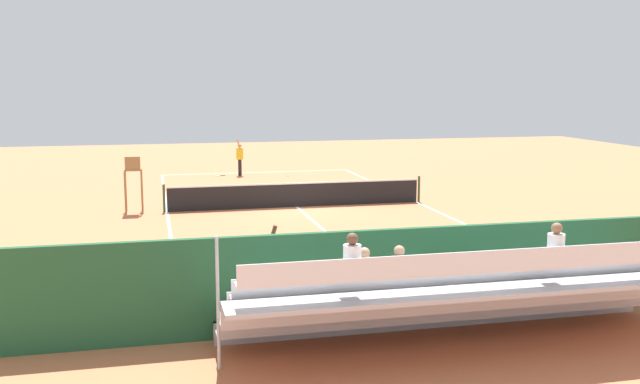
{
  "coord_description": "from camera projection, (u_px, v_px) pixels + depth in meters",
  "views": [
    {
      "loc": [
        5.53,
        27.45,
        4.95
      ],
      "look_at": [
        0.0,
        4.0,
        1.2
      ],
      "focal_mm": 40.53,
      "sensor_mm": 36.0,
      "label": 1
    }
  ],
  "objects": [
    {
      "name": "ground_plane",
      "position": [
        297.0,
        207.0,
        28.41
      ],
      "size": [
        60.0,
        60.0,
        0.0
      ],
      "primitive_type": "plane",
      "color": "#CC7047"
    },
    {
      "name": "court_line_markings",
      "position": [
        297.0,
        207.0,
        28.45
      ],
      "size": [
        10.1,
        22.2,
        0.01
      ],
      "color": "white",
      "rests_on": "ground"
    },
    {
      "name": "tennis_net",
      "position": [
        297.0,
        194.0,
        28.33
      ],
      "size": [
        10.3,
        0.1,
        1.07
      ],
      "color": "black",
      "rests_on": "ground"
    },
    {
      "name": "backdrop_wall",
      "position": [
        432.0,
        275.0,
        14.79
      ],
      "size": [
        18.0,
        0.16,
        2.0
      ],
      "primitive_type": "cube",
      "color": "#235633",
      "rests_on": "ground"
    },
    {
      "name": "bleacher_stand",
      "position": [
        461.0,
        296.0,
        13.47
      ],
      "size": [
        9.06,
        2.4,
        2.48
      ],
      "color": "#B2B2B7",
      "rests_on": "ground"
    },
    {
      "name": "umpire_chair",
      "position": [
        133.0,
        178.0,
        26.94
      ],
      "size": [
        0.67,
        0.67,
        2.14
      ],
      "color": "olive",
      "rests_on": "ground"
    },
    {
      "name": "courtside_bench",
      "position": [
        505.0,
        280.0,
        16.02
      ],
      "size": [
        1.8,
        0.4,
        0.93
      ],
      "color": "#234C2D",
      "rests_on": "ground"
    },
    {
      "name": "equipment_bag",
      "position": [
        416.0,
        305.0,
        15.47
      ],
      "size": [
        0.9,
        0.36,
        0.36
      ],
      "primitive_type": "cube",
      "color": "#334C8C",
      "rests_on": "ground"
    },
    {
      "name": "tennis_player",
      "position": [
        240.0,
        156.0,
        37.58
      ],
      "size": [
        0.46,
        0.56,
        1.93
      ],
      "color": "black",
      "rests_on": "ground"
    },
    {
      "name": "tennis_racket",
      "position": [
        218.0,
        176.0,
        37.54
      ],
      "size": [
        0.57,
        0.33,
        0.03
      ],
      "color": "black",
      "rests_on": "ground"
    },
    {
      "name": "tennis_ball_near",
      "position": [
        288.0,
        176.0,
        37.36
      ],
      "size": [
        0.07,
        0.07,
        0.07
      ],
      "primitive_type": "sphere",
      "color": "#CCDB33",
      "rests_on": "ground"
    },
    {
      "name": "line_judge",
      "position": [
        271.0,
        270.0,
        15.11
      ],
      "size": [
        0.44,
        0.56,
        1.93
      ],
      "color": "#232328",
      "rests_on": "ground"
    }
  ]
}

